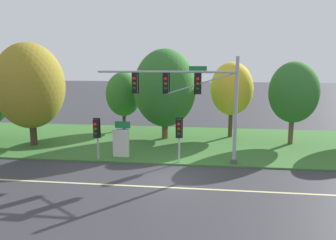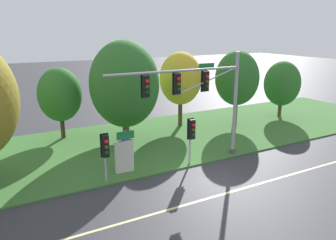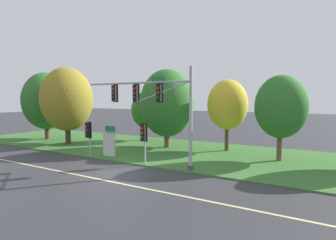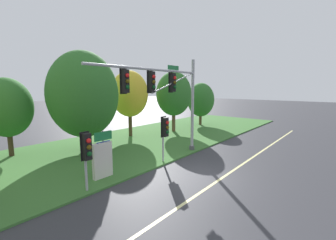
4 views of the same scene
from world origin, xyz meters
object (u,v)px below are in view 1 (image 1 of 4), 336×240
route_sign_post (123,132)px  traffic_signal_mast (191,93)px  tree_mid_verge (165,88)px  pedestrian_signal_further_along (96,131)px  info_kiosk (121,143)px  tree_tall_centre (232,89)px  tree_behind_signpost (124,94)px  tree_right_far (294,92)px  pedestrian_signal_near_kerb (179,131)px  tree_left_of_mast (30,86)px

route_sign_post → traffic_signal_mast: bearing=-8.2°
traffic_signal_mast → tree_mid_verge: 6.69m
pedestrian_signal_further_along → info_kiosk: (1.38, 0.91, -1.05)m
tree_tall_centre → info_kiosk: size_ratio=3.35×
pedestrian_signal_further_along → route_sign_post: 1.80m
traffic_signal_mast → tree_tall_centre: (3.05, 7.44, -0.37)m
tree_behind_signpost → traffic_signal_mast: bearing=-53.1°
tree_mid_verge → info_kiosk: 6.89m
traffic_signal_mast → tree_right_far: (7.64, 5.63, -0.43)m
pedestrian_signal_further_along → tree_behind_signpost: size_ratio=0.52×
tree_mid_verge → tree_tall_centre: size_ratio=1.17×
pedestrian_signal_near_kerb → pedestrian_signal_further_along: (-5.43, -0.01, -0.13)m
route_sign_post → tree_tall_centre: tree_tall_centre is taller
traffic_signal_mast → pedestrian_signal_near_kerb: size_ratio=3.04×
pedestrian_signal_near_kerb → tree_mid_verge: (-1.75, 6.50, 2.11)m
route_sign_post → tree_right_far: (12.25, 4.96, 2.35)m
route_sign_post → tree_left_of_mast: size_ratio=0.32×
traffic_signal_mast → tree_behind_signpost: traffic_signal_mast is taller
tree_behind_signpost → tree_tall_centre: 9.82m
tree_behind_signpost → info_kiosk: bearing=-77.0°
traffic_signal_mast → tree_mid_verge: size_ratio=1.21×
info_kiosk → tree_left_of_mast: bearing=163.3°
pedestrian_signal_near_kerb → tree_behind_signpost: size_ratio=0.54×
tree_left_of_mast → tree_behind_signpost: (5.72, 5.94, -1.20)m
tree_right_far → route_sign_post: bearing=-158.0°
tree_left_of_mast → tree_tall_centre: size_ratio=1.23×
traffic_signal_mast → info_kiosk: 5.96m
pedestrian_signal_further_along → tree_right_far: (13.76, 5.91, 2.08)m
tree_behind_signpost → tree_mid_verge: (4.19, -2.63, 0.84)m
tree_behind_signpost → pedestrian_signal_further_along: bearing=-86.8°
tree_left_of_mast → tree_right_far: size_ratio=1.22×
pedestrian_signal_further_along → info_kiosk: pedestrian_signal_further_along is taller
pedestrian_signal_further_along → tree_mid_verge: tree_mid_verge is taller
tree_mid_verge → info_kiosk: bearing=-112.3°
traffic_signal_mast → tree_right_far: size_ratio=1.39×
tree_behind_signpost → tree_mid_verge: 5.02m
tree_tall_centre → info_kiosk: tree_tall_centre is taller
pedestrian_signal_near_kerb → route_sign_post: pedestrian_signal_near_kerb is taller
route_sign_post → info_kiosk: 0.79m
tree_left_of_mast → traffic_signal_mast: bearing=-13.3°
pedestrian_signal_further_along → traffic_signal_mast: bearing=2.7°
pedestrian_signal_near_kerb → tree_behind_signpost: (-5.94, 9.13, 1.27)m
pedestrian_signal_further_along → pedestrian_signal_near_kerb: bearing=0.1°
pedestrian_signal_near_kerb → info_kiosk: pedestrian_signal_near_kerb is taller
tree_right_far → tree_left_of_mast: bearing=-172.3°
traffic_signal_mast → route_sign_post: 5.43m
route_sign_post → tree_left_of_mast: bearing=163.8°
route_sign_post → tree_mid_verge: 6.47m
pedestrian_signal_further_along → tree_right_far: size_ratio=0.44×
tree_behind_signpost → tree_right_far: (14.27, -3.23, 0.68)m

